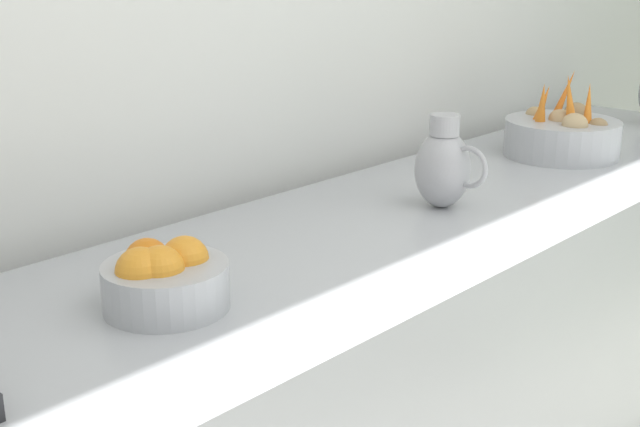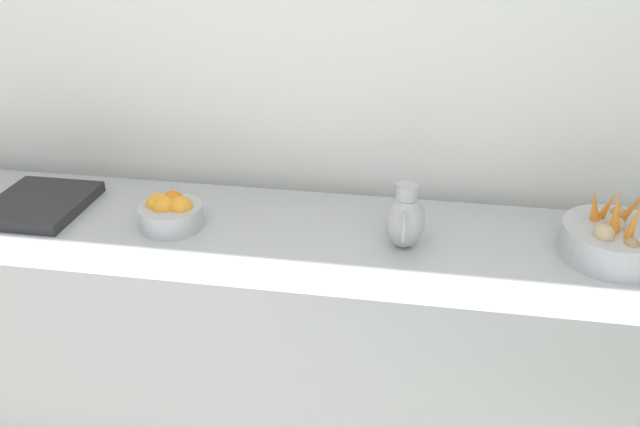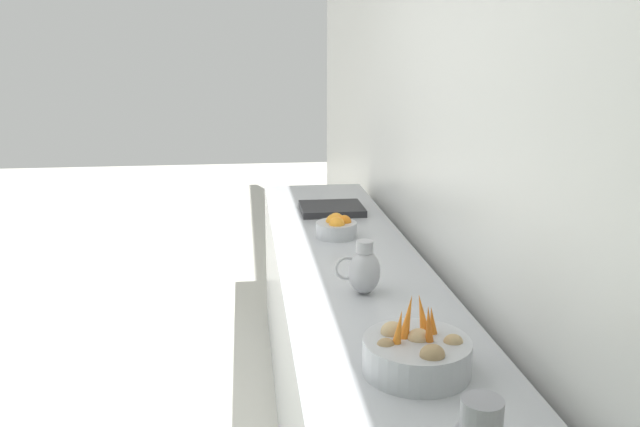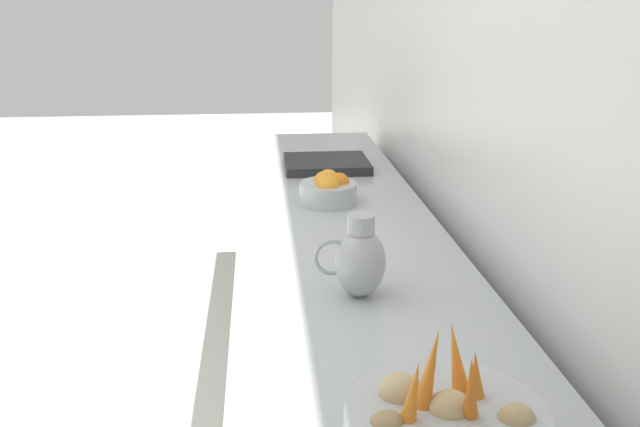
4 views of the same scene
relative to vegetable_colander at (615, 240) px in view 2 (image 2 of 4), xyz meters
name	(u,v)px [view 2 (image 2 of 4)]	position (x,y,z in m)	size (l,w,h in m)	color
tile_wall_left	(492,13)	(-0.40, -0.38, 0.55)	(0.10, 8.51, 3.00)	white
prep_counter	(312,350)	(0.02, -0.88, -0.50)	(0.62, 3.28, 0.89)	#ADAFB5
vegetable_colander	(615,240)	(0.00, 0.00, 0.00)	(0.30, 0.30, 0.23)	#ADAFB5
orange_bowl	(170,212)	(0.03, -1.33, -0.01)	(0.20, 0.20, 0.11)	#ADAFB5
metal_pitcher_short	(405,219)	(0.04, -0.60, 0.03)	(0.17, 0.12, 0.20)	#A3A3A8
counter_sink_basin	(39,204)	(-0.01, -1.80, -0.04)	(0.34, 0.30, 0.04)	#232326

